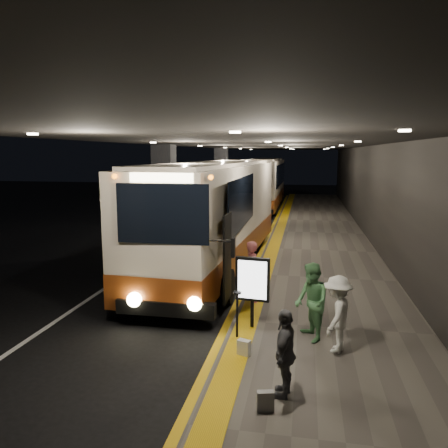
% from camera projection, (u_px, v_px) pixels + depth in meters
% --- Properties ---
extents(ground, '(90.00, 90.00, 0.00)m').
position_uv_depth(ground, '(172.00, 282.00, 13.87)').
color(ground, black).
extents(lane_line_white, '(0.12, 50.00, 0.01)m').
position_uv_depth(lane_line_white, '(166.00, 247.00, 19.04)').
color(lane_line_white, silver).
rests_on(lane_line_white, ground).
extents(kerb_stripe_yellow, '(0.18, 50.00, 0.01)m').
position_uv_depth(kerb_stripe_yellow, '(261.00, 251.00, 18.29)').
color(kerb_stripe_yellow, gold).
rests_on(kerb_stripe_yellow, ground).
extents(sidewalk, '(4.50, 50.00, 0.15)m').
position_uv_depth(sidewalk, '(320.00, 252.00, 17.84)').
color(sidewalk, '#514C44').
rests_on(sidewalk, ground).
extents(tactile_strip, '(0.50, 50.00, 0.01)m').
position_uv_depth(tactile_strip, '(273.00, 248.00, 18.17)').
color(tactile_strip, gold).
rests_on(tactile_strip, sidewalk).
extents(terminal_wall, '(0.10, 50.00, 6.00)m').
position_uv_depth(terminal_wall, '(382.00, 181.00, 16.96)').
color(terminal_wall, black).
rests_on(terminal_wall, ground).
extents(support_columns, '(0.80, 24.80, 4.40)m').
position_uv_depth(support_columns, '(165.00, 200.00, 17.67)').
color(support_columns, black).
rests_on(support_columns, ground).
extents(canopy, '(9.00, 50.00, 0.40)m').
position_uv_depth(canopy, '(267.00, 140.00, 17.53)').
color(canopy, black).
rests_on(canopy, support_columns).
extents(coach_main, '(3.05, 11.79, 3.64)m').
position_uv_depth(coach_main, '(216.00, 220.00, 15.37)').
color(coach_main, beige).
rests_on(coach_main, ground).
extents(coach_second, '(2.38, 11.33, 3.56)m').
position_uv_depth(coach_second, '(264.00, 186.00, 32.03)').
color(coach_second, beige).
rests_on(coach_second, ground).
extents(passenger_boarding, '(0.56, 0.69, 1.63)m').
position_uv_depth(passenger_boarding, '(253.00, 271.00, 11.53)').
color(passenger_boarding, '#D56368').
rests_on(passenger_boarding, sidewalk).
extents(passenger_waiting_green, '(0.76, 0.93, 1.65)m').
position_uv_depth(passenger_waiting_green, '(311.00, 302.00, 9.13)').
color(passenger_waiting_green, '#447C49').
rests_on(passenger_waiting_green, sidewalk).
extents(passenger_waiting_white, '(0.75, 1.09, 1.54)m').
position_uv_depth(passenger_waiting_white, '(337.00, 314.00, 8.61)').
color(passenger_waiting_white, beige).
rests_on(passenger_waiting_white, sidewalk).
extents(passenger_waiting_grey, '(0.58, 0.92, 1.47)m').
position_uv_depth(passenger_waiting_grey, '(285.00, 353.00, 7.02)').
color(passenger_waiting_grey, '#45454A').
rests_on(passenger_waiting_grey, sidewalk).
extents(bag_polka, '(0.28, 0.17, 0.32)m').
position_uv_depth(bag_polka, '(265.00, 401.00, 6.67)').
color(bag_polka, black).
rests_on(bag_polka, sidewalk).
extents(bag_plain, '(0.28, 0.22, 0.31)m').
position_uv_depth(bag_plain, '(244.00, 348.00, 8.51)').
color(bag_plain, silver).
rests_on(bag_plain, sidewalk).
extents(info_sign, '(0.77, 0.20, 1.63)m').
position_uv_depth(info_sign, '(252.00, 281.00, 9.73)').
color(info_sign, black).
rests_on(info_sign, sidewalk).
extents(stanchion_post, '(0.05, 0.05, 0.99)m').
position_uv_depth(stanchion_post, '(237.00, 315.00, 9.29)').
color(stanchion_post, black).
rests_on(stanchion_post, sidewalk).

